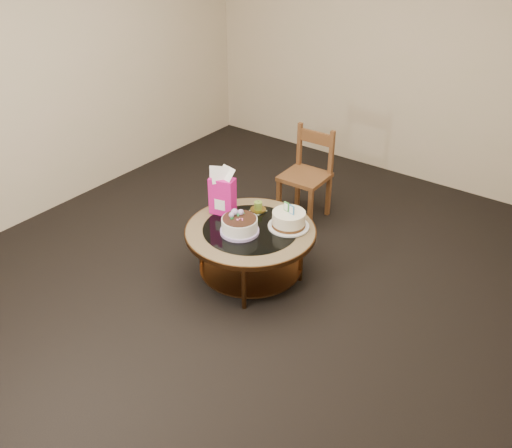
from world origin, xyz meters
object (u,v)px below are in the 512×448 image
Objects in this scene: coffee_table at (251,237)px; dining_chair at (307,174)px; cream_cake at (289,220)px; decorated_cake at (239,226)px; gift_bag at (222,191)px.

coffee_table is 1.19× the size of dining_chair.
cream_cake reaches higher than coffee_table.
cream_cake is at bearing 48.63° from decorated_cake.
coffee_table is at bearing -24.23° from gift_bag.
coffee_table is 0.17m from decorated_cake.
gift_bag reaches higher than decorated_cake.
cream_cake is (0.22, 0.19, 0.14)m from coffee_table.
decorated_cake is at bearing -84.56° from dining_chair.
coffee_table is 1.12m from dining_chair.
dining_chair is at bearing 127.38° from cream_cake.
gift_bag is at bearing -99.46° from dining_chair.
dining_chair is at bearing 99.34° from coffee_table.
cream_cake is 0.37× the size of dining_chair.
dining_chair is (-0.18, 1.10, 0.06)m from coffee_table.
decorated_cake is at bearing -117.97° from cream_cake.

